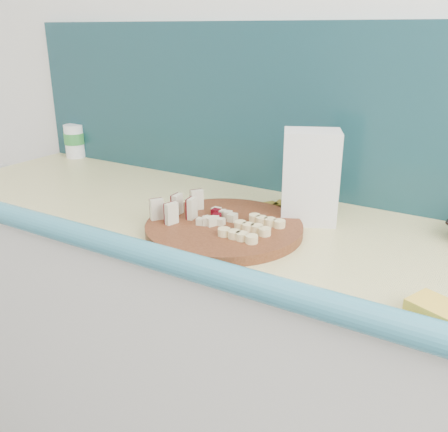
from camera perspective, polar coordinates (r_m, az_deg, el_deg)
kitchen_counter at (r=1.52m, az=4.66°, el=-17.22°), size 2.20×0.63×0.91m
backsplash at (r=1.49m, az=10.64°, el=11.44°), size 2.20×0.02×0.50m
cutting_board at (r=1.24m, az=0.00°, el=-1.39°), size 0.43×0.43×0.02m
apple_wedges at (r=1.28m, az=-5.20°, el=1.05°), size 0.09×0.15×0.05m
apple_chunks at (r=1.25m, az=-0.89°, el=-0.19°), size 0.07×0.07×0.02m
banana_slices at (r=1.19m, az=3.24°, el=-1.36°), size 0.11×0.15×0.02m
flour_bag at (r=1.30m, az=9.81°, el=4.41°), size 0.17×0.15×0.24m
canister at (r=2.06m, az=-16.71°, el=8.28°), size 0.08×0.08×0.13m
sponge at (r=0.97m, az=23.29°, el=-9.99°), size 0.12×0.10×0.03m
banana_peel at (r=1.39m, az=5.41°, el=0.56°), size 0.23×0.19×0.01m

